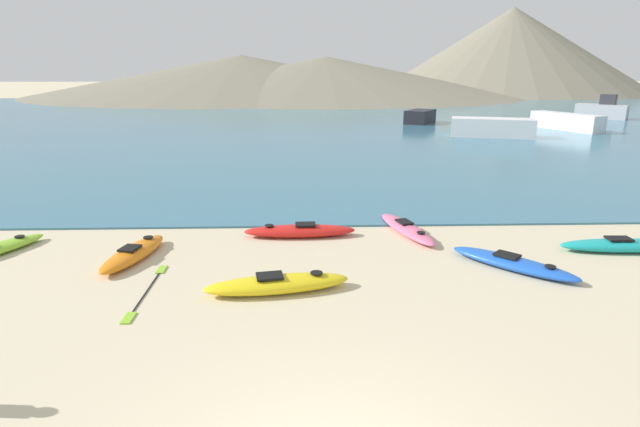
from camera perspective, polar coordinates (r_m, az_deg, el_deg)
The scene contains 15 objects.
bay_water at distance 49.17m, azimuth -1.59°, elevation 10.93°, with size 160.00×70.00×0.06m, color teal.
far_hill_left at distance 96.99m, azimuth -8.92°, elevation 15.38°, with size 74.72×74.72×7.11m, color gray.
far_hill_midleft at distance 92.28m, azimuth 0.61°, elevation 15.43°, with size 68.38×68.38×6.76m, color gray.
far_hill_midright at distance 109.39m, azimuth 20.91°, elevation 16.98°, with size 52.07×52.07×16.11m, color gray.
kayak_on_sand_0 at distance 12.47m, azimuth 21.16°, elevation -5.30°, with size 2.62×2.63×0.33m.
kayak_on_sand_1 at distance 10.52m, azimuth -4.92°, elevation -8.02°, with size 3.12×1.24×0.39m.
kayak_on_sand_2 at distance 14.90m, azimuth 31.42°, elevation -3.12°, with size 3.30×0.77×0.37m.
kayak_on_sand_3 at distance 13.03m, azimuth -20.54°, elevation -4.26°, with size 1.27×2.75×0.36m.
kayak_on_sand_4 at distance 13.85m, azimuth -2.31°, elevation -1.99°, with size 3.09×0.78×0.37m.
kayak_on_sand_6 at distance 14.35m, azimuth 9.85°, elevation -1.69°, with size 1.43×3.07×0.31m.
moored_boat_0 at distance 54.27m, azimuth 29.54°, elevation 10.24°, with size 4.19×3.95×2.24m.
moored_boat_2 at distance 42.80m, azimuth 26.30°, elevation 9.41°, with size 3.32×5.96×1.24m.
moored_boat_3 at distance 36.35m, azimuth 19.07°, elevation 9.27°, with size 5.74×3.48×1.25m.
moored_boat_4 at distance 44.23m, azimuth 11.37°, elevation 10.81°, with size 3.25×3.78×1.11m.
loose_paddle at distance 11.13m, azimuth -19.20°, elevation -8.39°, with size 0.21×2.78×0.03m.
Camera 1 is at (-0.28, -4.30, 4.46)m, focal length 28.00 mm.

